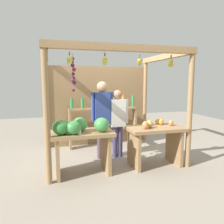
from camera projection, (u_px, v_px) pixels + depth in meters
ground_plane at (110, 156)px, 4.91m from camera, size 12.00×12.00×0.00m
market_stall at (104, 95)px, 5.13m from camera, size 2.74×2.15×2.28m
fruit_counter_left at (81, 137)px, 3.84m from camera, size 1.10×0.67×1.03m
fruit_counter_right at (155, 137)px, 4.31m from camera, size 1.10×0.64×0.93m
bottle_shelf_unit at (103, 116)px, 5.54m from camera, size 1.75×0.22×1.36m
vendor_man at (102, 113)px, 4.64m from camera, size 0.48×0.23×1.66m
vendor_woman at (118, 118)px, 4.74m from camera, size 0.48×0.20×1.48m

